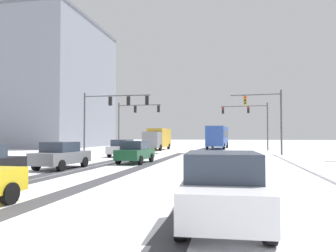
{
  "coord_description": "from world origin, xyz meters",
  "views": [
    {
      "loc": [
        5.21,
        -4.61,
        1.99
      ],
      "look_at": [
        0.0,
        20.48,
        2.8
      ],
      "focal_mm": 33.12,
      "sensor_mm": 36.0,
      "label": 1
    }
  ],
  "objects_px": {
    "traffic_signal_far_right": "(251,116)",
    "car_white_fifth": "(222,188)",
    "car_silver_lead": "(123,148)",
    "bus_oncoming": "(218,136)",
    "traffic_signal_near_left": "(111,108)",
    "car_grey_third": "(61,155)",
    "box_truck_delivery": "(158,138)",
    "traffic_signal_near_right": "(267,112)",
    "traffic_signal_far_left": "(133,116)",
    "office_building_far_left_block": "(29,86)",
    "car_dark_green_second": "(135,152)"
  },
  "relations": [
    {
      "from": "traffic_signal_near_left",
      "to": "car_silver_lead",
      "type": "relative_size",
      "value": 1.73
    },
    {
      "from": "traffic_signal_near_left",
      "to": "car_grey_third",
      "type": "height_order",
      "value": "traffic_signal_near_left"
    },
    {
      "from": "traffic_signal_far_left",
      "to": "car_silver_lead",
      "type": "xyz_separation_m",
      "value": [
        2.78,
        -11.66,
        -3.83
      ]
    },
    {
      "from": "car_silver_lead",
      "to": "box_truck_delivery",
      "type": "xyz_separation_m",
      "value": [
        0.04,
        14.1,
        0.82
      ]
    },
    {
      "from": "traffic_signal_near_left",
      "to": "car_white_fifth",
      "type": "relative_size",
      "value": 1.71
    },
    {
      "from": "traffic_signal_near_left",
      "to": "traffic_signal_far_left",
      "type": "relative_size",
      "value": 1.11
    },
    {
      "from": "traffic_signal_near_right",
      "to": "car_white_fifth",
      "type": "relative_size",
      "value": 1.55
    },
    {
      "from": "car_dark_green_second",
      "to": "car_silver_lead",
      "type": "bearing_deg",
      "value": 117.27
    },
    {
      "from": "box_truck_delivery",
      "to": "car_silver_lead",
      "type": "bearing_deg",
      "value": -90.14
    },
    {
      "from": "car_grey_third",
      "to": "bus_oncoming",
      "type": "relative_size",
      "value": 0.38
    },
    {
      "from": "traffic_signal_far_right",
      "to": "box_truck_delivery",
      "type": "distance_m",
      "value": 13.23
    },
    {
      "from": "traffic_signal_near_right",
      "to": "box_truck_delivery",
      "type": "relative_size",
      "value": 0.87
    },
    {
      "from": "traffic_signal_near_right",
      "to": "box_truck_delivery",
      "type": "bearing_deg",
      "value": 142.93
    },
    {
      "from": "traffic_signal_near_right",
      "to": "traffic_signal_near_left",
      "type": "height_order",
      "value": "same"
    },
    {
      "from": "traffic_signal_near_left",
      "to": "box_truck_delivery",
      "type": "bearing_deg",
      "value": 80.76
    },
    {
      "from": "traffic_signal_near_right",
      "to": "car_grey_third",
      "type": "bearing_deg",
      "value": -132.26
    },
    {
      "from": "traffic_signal_near_left",
      "to": "bus_oncoming",
      "type": "xyz_separation_m",
      "value": [
        10.08,
        18.49,
        -2.83
      ]
    },
    {
      "from": "car_silver_lead",
      "to": "box_truck_delivery",
      "type": "bearing_deg",
      "value": 89.86
    },
    {
      "from": "traffic_signal_near_right",
      "to": "car_dark_green_second",
      "type": "bearing_deg",
      "value": -134.98
    },
    {
      "from": "traffic_signal_near_left",
      "to": "car_silver_lead",
      "type": "distance_m",
      "value": 4.81
    },
    {
      "from": "car_white_fifth",
      "to": "traffic_signal_near_right",
      "type": "bearing_deg",
      "value": 81.66
    },
    {
      "from": "car_white_fifth",
      "to": "box_truck_delivery",
      "type": "relative_size",
      "value": 0.56
    },
    {
      "from": "traffic_signal_far_right",
      "to": "box_truck_delivery",
      "type": "height_order",
      "value": "traffic_signal_far_right"
    },
    {
      "from": "bus_oncoming",
      "to": "office_building_far_left_block",
      "type": "bearing_deg",
      "value": 176.55
    },
    {
      "from": "car_grey_third",
      "to": "car_white_fifth",
      "type": "height_order",
      "value": "same"
    },
    {
      "from": "traffic_signal_far_right",
      "to": "box_truck_delivery",
      "type": "relative_size",
      "value": 0.87
    },
    {
      "from": "traffic_signal_far_right",
      "to": "traffic_signal_far_left",
      "type": "height_order",
      "value": "same"
    },
    {
      "from": "car_dark_green_second",
      "to": "car_grey_third",
      "type": "bearing_deg",
      "value": -125.15
    },
    {
      "from": "car_dark_green_second",
      "to": "traffic_signal_near_left",
      "type": "bearing_deg",
      "value": 122.7
    },
    {
      "from": "traffic_signal_near_right",
      "to": "traffic_signal_near_left",
      "type": "distance_m",
      "value": 15.8
    },
    {
      "from": "car_grey_third",
      "to": "box_truck_delivery",
      "type": "bearing_deg",
      "value": 90.29
    },
    {
      "from": "traffic_signal_near_left",
      "to": "traffic_signal_far_left",
      "type": "distance_m",
      "value": 9.92
    },
    {
      "from": "traffic_signal_far_right",
      "to": "car_grey_third",
      "type": "distance_m",
      "value": 30.01
    },
    {
      "from": "box_truck_delivery",
      "to": "traffic_signal_near_right",
      "type": "bearing_deg",
      "value": -37.07
    },
    {
      "from": "car_dark_green_second",
      "to": "car_grey_third",
      "type": "relative_size",
      "value": 1.0
    },
    {
      "from": "traffic_signal_near_right",
      "to": "traffic_signal_far_right",
      "type": "bearing_deg",
      "value": 94.27
    },
    {
      "from": "car_silver_lead",
      "to": "bus_oncoming",
      "type": "xyz_separation_m",
      "value": [
        8.12,
        20.27,
        1.18
      ]
    },
    {
      "from": "traffic_signal_far_left",
      "to": "office_building_far_left_block",
      "type": "height_order",
      "value": "office_building_far_left_block"
    },
    {
      "from": "traffic_signal_far_left",
      "to": "box_truck_delivery",
      "type": "distance_m",
      "value": 4.79
    },
    {
      "from": "car_silver_lead",
      "to": "office_building_far_left_block",
      "type": "xyz_separation_m",
      "value": [
        -26.49,
        22.35,
        10.35
      ]
    },
    {
      "from": "traffic_signal_far_left",
      "to": "car_dark_green_second",
      "type": "distance_m",
      "value": 19.6
    },
    {
      "from": "car_grey_third",
      "to": "bus_oncoming",
      "type": "distance_m",
      "value": 32.4
    },
    {
      "from": "traffic_signal_far_right",
      "to": "car_white_fifth",
      "type": "height_order",
      "value": "traffic_signal_far_right"
    },
    {
      "from": "traffic_signal_near_right",
      "to": "traffic_signal_near_left",
      "type": "relative_size",
      "value": 0.9
    },
    {
      "from": "car_grey_third",
      "to": "office_building_far_left_block",
      "type": "height_order",
      "value": "office_building_far_left_block"
    },
    {
      "from": "traffic_signal_far_right",
      "to": "traffic_signal_far_left",
      "type": "distance_m",
      "value": 16.12
    },
    {
      "from": "traffic_signal_near_right",
      "to": "car_silver_lead",
      "type": "xyz_separation_m",
      "value": [
        -13.7,
        -3.78,
        -3.54
      ]
    },
    {
      "from": "traffic_signal_far_right",
      "to": "car_dark_green_second",
      "type": "xyz_separation_m",
      "value": [
        -9.42,
        -22.37,
        -3.84
      ]
    },
    {
      "from": "traffic_signal_near_left",
      "to": "car_grey_third",
      "type": "distance_m",
      "value": 13.67
    },
    {
      "from": "office_building_far_left_block",
      "to": "car_silver_lead",
      "type": "bearing_deg",
      "value": -40.16
    }
  ]
}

